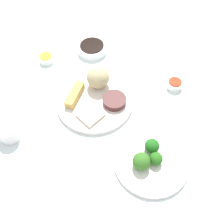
{
  "coord_description": "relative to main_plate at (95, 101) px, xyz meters",
  "views": [
    {
      "loc": [
        0.2,
        0.5,
        0.74
      ],
      "look_at": [
        0.0,
        0.07,
        0.06
      ],
      "focal_mm": 41.04,
      "sensor_mm": 36.0,
      "label": 1
    }
  ],
  "objects": [
    {
      "name": "main_plate",
      "position": [
        0.0,
        0.0,
        0.0
      ],
      "size": [
        0.27,
        0.27,
        0.02
      ],
      "primitive_type": "cylinder",
      "color": "white",
      "rests_on": "tabletop"
    },
    {
      "name": "rice_scoop",
      "position": [
        -0.04,
        -0.06,
        0.05
      ],
      "size": [
        0.08,
        0.08,
        0.08
      ],
      "primitive_type": "sphere",
      "color": "#CAB683",
      "rests_on": "main_plate"
    },
    {
      "name": "teacup",
      "position": [
        0.3,
        0.01,
        0.02
      ],
      "size": [
        0.06,
        0.06,
        0.05
      ],
      "primitive_type": "cylinder",
      "color": "white",
      "rests_on": "tabletop"
    },
    {
      "name": "broccoli_plate",
      "position": [
        -0.07,
        0.28,
        -0.0
      ],
      "size": [
        0.23,
        0.23,
        0.01
      ],
      "primitive_type": "cylinder",
      "color": "white",
      "rests_on": "tabletop"
    },
    {
      "name": "soy_sauce_bowl_liquid",
      "position": [
        -0.09,
        -0.25,
        0.02
      ],
      "size": [
        0.1,
        0.1,
        0.0
      ],
      "primitive_type": "cylinder",
      "color": "black",
      "rests_on": "soy_sauce_bowl"
    },
    {
      "name": "spring_roll",
      "position": [
        0.06,
        -0.04,
        0.02
      ],
      "size": [
        0.1,
        0.1,
        0.03
      ],
      "primitive_type": "cube",
      "rotation": [
        0.0,
        0.0,
        0.8
      ],
      "color": "gold",
      "rests_on": "main_plate"
    },
    {
      "name": "broccoli_floret_1",
      "position": [
        -0.08,
        0.25,
        0.03
      ],
      "size": [
        0.04,
        0.04,
        0.04
      ],
      "primitive_type": "sphere",
      "color": "#20661C",
      "rests_on": "broccoli_plate"
    },
    {
      "name": "broccoli_floret_2",
      "position": [
        -0.07,
        0.29,
        0.03
      ],
      "size": [
        0.04,
        0.04,
        0.04
      ],
      "primitive_type": "sphere",
      "color": "#296A1C",
      "rests_on": "broccoli_plate"
    },
    {
      "name": "tabletop",
      "position": [
        -0.03,
        0.02,
        -0.02
      ],
      "size": [
        2.2,
        2.2,
        0.02
      ],
      "primitive_type": "cube",
      "color": "white",
      "rests_on": "ground"
    },
    {
      "name": "stir_fry_heap",
      "position": [
        -0.06,
        0.04,
        0.02
      ],
      "size": [
        0.08,
        0.08,
        0.02
      ],
      "primitive_type": "cylinder",
      "color": "#4F2624",
      "rests_on": "main_plate"
    },
    {
      "name": "crab_rangoon_wonton",
      "position": [
        0.04,
        0.06,
        0.01
      ],
      "size": [
        0.09,
        0.09,
        0.01
      ],
      "primitive_type": "cube",
      "rotation": [
        0.0,
        0.0,
        0.36
      ],
      "color": "beige",
      "rests_on": "main_plate"
    },
    {
      "name": "sauce_ramekin_hot_mustard",
      "position": [
        0.09,
        -0.27,
        0.0
      ],
      "size": [
        0.06,
        0.06,
        0.03
      ],
      "primitive_type": "cylinder",
      "color": "white",
      "rests_on": "tabletop"
    },
    {
      "name": "sauce_ramekin_sweet_and_sour_liquid",
      "position": [
        -0.29,
        0.06,
        0.02
      ],
      "size": [
        0.05,
        0.05,
        0.0
      ],
      "primitive_type": "cylinder",
      "color": "red",
      "rests_on": "sauce_ramekin_sweet_and_sour"
    },
    {
      "name": "sauce_ramekin_sweet_and_sour",
      "position": [
        -0.29,
        0.06,
        0.0
      ],
      "size": [
        0.06,
        0.06,
        0.03
      ],
      "primitive_type": "cylinder",
      "color": "white",
      "rests_on": "tabletop"
    },
    {
      "name": "soy_sauce_bowl",
      "position": [
        -0.09,
        -0.25,
        0.01
      ],
      "size": [
        0.12,
        0.12,
        0.03
      ],
      "primitive_type": "cylinder",
      "color": "white",
      "rests_on": "tabletop"
    },
    {
      "name": "broccoli_floret_0",
      "position": [
        -0.02,
        0.28,
        0.03
      ],
      "size": [
        0.05,
        0.05,
        0.05
      ],
      "primitive_type": "sphere",
      "color": "#377023",
      "rests_on": "broccoli_plate"
    },
    {
      "name": "sauce_ramekin_hot_mustard_liquid",
      "position": [
        0.09,
        -0.27,
        0.02
      ],
      "size": [
        0.05,
        0.05,
        0.0
      ],
      "primitive_type": "cylinder",
      "color": "yellow",
      "rests_on": "sauce_ramekin_hot_mustard"
    }
  ]
}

